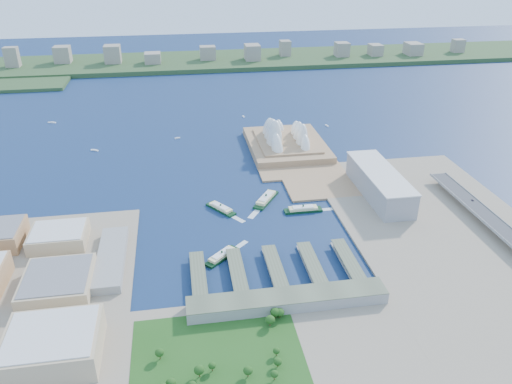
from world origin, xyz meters
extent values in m
plane|color=#0E2243|center=(0.00, 0.00, 0.00)|extent=(3000.00, 3000.00, 0.00)
cube|color=gray|center=(-250.00, -105.00, 1.50)|extent=(220.00, 390.00, 3.00)
cube|color=gray|center=(0.00, -210.00, 1.50)|extent=(720.00, 180.00, 3.00)
cube|color=gray|center=(240.00, -50.00, 1.50)|extent=(240.00, 500.00, 3.00)
cube|color=#9E7A56|center=(107.50, 260.00, 1.50)|extent=(135.00, 220.00, 3.00)
cube|color=#2D4926|center=(0.00, 980.00, 6.00)|extent=(2200.00, 260.00, 12.00)
cube|color=gray|center=(195.00, 80.00, 20.50)|extent=(45.00, 155.00, 35.00)
cube|color=gray|center=(15.00, -135.00, 9.00)|extent=(200.00, 28.00, 12.00)
imported|color=slate|center=(304.00, 21.29, 15.54)|extent=(1.93, 4.75, 1.38)
camera|label=1|loc=(-79.07, -516.74, 329.07)|focal=35.00mm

